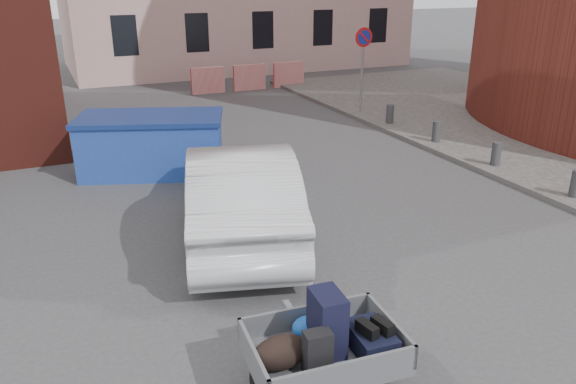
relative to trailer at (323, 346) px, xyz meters
name	(u,v)px	position (x,y,z in m)	size (l,w,h in m)	color
ground	(342,296)	(1.17, 1.65, -0.61)	(120.00, 120.00, 0.00)	#38383A
no_parking_sign	(363,52)	(7.17, 11.13, 1.41)	(0.60, 0.09, 2.65)	gray
bollards	(496,154)	(7.17, 5.05, -0.21)	(0.22, 9.02, 0.55)	#3A3A3D
barriers	(249,77)	(5.37, 16.65, -0.11)	(4.70, 0.18, 1.00)	red
trailer	(323,346)	(0.00, 0.00, 0.00)	(1.68, 1.86, 1.20)	black
dumpster	(152,144)	(-0.16, 8.15, 0.07)	(3.57, 2.63, 1.34)	#2242A4
silver_car	(240,191)	(0.56, 4.18, 0.21)	(1.73, 4.95, 1.63)	#B6B8BF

